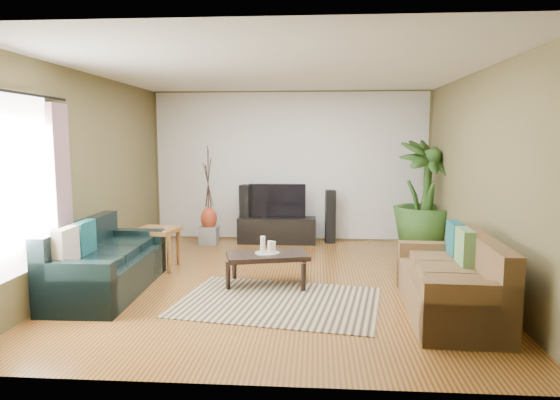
# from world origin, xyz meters

# --- Properties ---
(floor) EXTENTS (5.50, 5.50, 0.00)m
(floor) POSITION_xyz_m (0.00, 0.00, 0.00)
(floor) COLOR #935A26
(floor) RESTS_ON ground
(ceiling) EXTENTS (5.50, 5.50, 0.00)m
(ceiling) POSITION_xyz_m (0.00, 0.00, 2.70)
(ceiling) COLOR white
(ceiling) RESTS_ON ground
(wall_back) EXTENTS (5.00, 0.00, 5.00)m
(wall_back) POSITION_xyz_m (0.00, 2.75, 1.35)
(wall_back) COLOR brown
(wall_back) RESTS_ON ground
(wall_front) EXTENTS (5.00, 0.00, 5.00)m
(wall_front) POSITION_xyz_m (0.00, -2.75, 1.35)
(wall_front) COLOR brown
(wall_front) RESTS_ON ground
(wall_left) EXTENTS (0.00, 5.50, 5.50)m
(wall_left) POSITION_xyz_m (-2.50, 0.00, 1.35)
(wall_left) COLOR brown
(wall_left) RESTS_ON ground
(wall_right) EXTENTS (0.00, 5.50, 5.50)m
(wall_right) POSITION_xyz_m (2.50, 0.00, 1.35)
(wall_right) COLOR brown
(wall_right) RESTS_ON ground
(backwall_panel) EXTENTS (4.90, 0.00, 4.90)m
(backwall_panel) POSITION_xyz_m (0.00, 2.74, 1.35)
(backwall_panel) COLOR white
(backwall_panel) RESTS_ON ground
(window_pane) EXTENTS (0.00, 1.80, 1.80)m
(window_pane) POSITION_xyz_m (-2.48, -1.60, 1.40)
(window_pane) COLOR white
(window_pane) RESTS_ON ground
(curtain_far) EXTENTS (0.08, 0.35, 2.20)m
(curtain_far) POSITION_xyz_m (-2.43, -0.85, 1.15)
(curtain_far) COLOR gray
(curtain_far) RESTS_ON ground
(curtain_rod) EXTENTS (0.03, 1.90, 0.03)m
(curtain_rod) POSITION_xyz_m (-2.43, -1.60, 2.30)
(curtain_rod) COLOR black
(curtain_rod) RESTS_ON ground
(sofa_left) EXTENTS (0.90, 2.02, 0.85)m
(sofa_left) POSITION_xyz_m (-2.04, -0.56, 0.42)
(sofa_left) COLOR black
(sofa_left) RESTS_ON floor
(sofa_right) EXTENTS (0.91, 1.89, 0.85)m
(sofa_right) POSITION_xyz_m (1.88, -1.07, 0.42)
(sofa_right) COLOR brown
(sofa_right) RESTS_ON floor
(area_rug) EXTENTS (2.46, 1.92, 0.01)m
(area_rug) POSITION_xyz_m (0.06, -0.81, 0.01)
(area_rug) COLOR tan
(area_rug) RESTS_ON floor
(coffee_table) EXTENTS (1.11, 0.78, 0.41)m
(coffee_table) POSITION_xyz_m (-0.14, -0.16, 0.21)
(coffee_table) COLOR black
(coffee_table) RESTS_ON floor
(candle_tray) EXTENTS (0.31, 0.31, 0.01)m
(candle_tray) POSITION_xyz_m (-0.14, -0.16, 0.42)
(candle_tray) COLOR gray
(candle_tray) RESTS_ON coffee_table
(candle_tall) EXTENTS (0.06, 0.06, 0.20)m
(candle_tall) POSITION_xyz_m (-0.20, -0.13, 0.53)
(candle_tall) COLOR white
(candle_tall) RESTS_ON candle_tray
(candle_mid) EXTENTS (0.06, 0.06, 0.16)m
(candle_mid) POSITION_xyz_m (-0.10, -0.20, 0.50)
(candle_mid) COLOR white
(candle_mid) RESTS_ON candle_tray
(candle_short) EXTENTS (0.06, 0.06, 0.13)m
(candle_short) POSITION_xyz_m (-0.07, -0.10, 0.49)
(candle_short) COLOR beige
(candle_short) RESTS_ON candle_tray
(tv_stand) EXTENTS (1.38, 0.42, 0.46)m
(tv_stand) POSITION_xyz_m (-0.22, 2.41, 0.23)
(tv_stand) COLOR black
(tv_stand) RESTS_ON floor
(television) EXTENTS (1.01, 0.06, 0.60)m
(television) POSITION_xyz_m (-0.22, 2.43, 0.76)
(television) COLOR black
(television) RESTS_ON tv_stand
(speaker_left) EXTENTS (0.24, 0.26, 1.04)m
(speaker_left) POSITION_xyz_m (-0.76, 2.39, 0.52)
(speaker_left) COLOR black
(speaker_left) RESTS_ON floor
(speaker_right) EXTENTS (0.19, 0.21, 0.94)m
(speaker_right) POSITION_xyz_m (0.73, 2.50, 0.47)
(speaker_right) COLOR black
(speaker_right) RESTS_ON floor
(potted_plant) EXTENTS (1.42, 1.42, 1.83)m
(potted_plant) POSITION_xyz_m (2.25, 1.93, 0.92)
(potted_plant) COLOR #264B19
(potted_plant) RESTS_ON floor
(plant_pot) EXTENTS (0.34, 0.34, 0.26)m
(plant_pot) POSITION_xyz_m (2.25, 1.93, 0.13)
(plant_pot) COLOR black
(plant_pot) RESTS_ON floor
(pedestal) EXTENTS (0.31, 0.31, 0.31)m
(pedestal) POSITION_xyz_m (-1.41, 2.24, 0.16)
(pedestal) COLOR gray
(pedestal) RESTS_ON floor
(vase) EXTENTS (0.28, 0.28, 0.40)m
(vase) POSITION_xyz_m (-1.41, 2.24, 0.45)
(vase) COLOR #9B381C
(vase) RESTS_ON pedestal
(side_table) EXTENTS (0.62, 0.62, 0.58)m
(side_table) POSITION_xyz_m (-1.78, 0.54, 0.29)
(side_table) COLOR brown
(side_table) RESTS_ON floor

